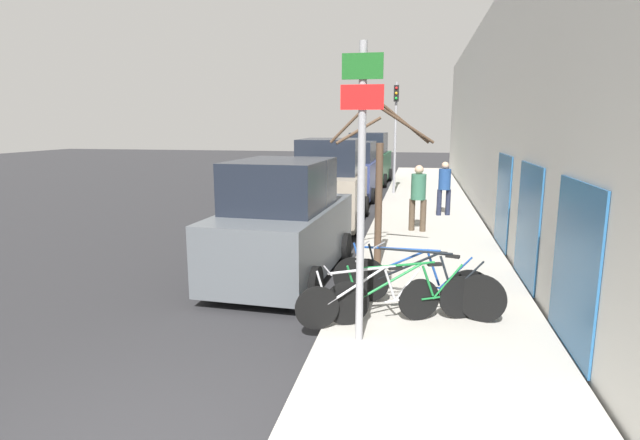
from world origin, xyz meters
The scene contains 16 objects.
ground_plane centered at (0.00, 11.20, 0.00)m, with size 80.00×80.00×0.00m, color #28282B.
sidewalk_curb centered at (2.60, 14.00, 0.07)m, with size 3.20×32.00×0.15m.
building_facade centered at (4.35, 13.93, 3.23)m, with size 0.23×32.00×6.50m.
signpost centered at (1.56, 2.69, 2.26)m, with size 0.53×0.12×3.82m.
bicycle_0 centered at (1.64, 3.23, 0.52)m, with size 1.99×0.90×0.87m.
bicycle_1 centered at (2.14, 3.43, 0.54)m, with size 2.24×0.84×0.90m.
bicycle_2 centered at (2.38, 3.92, 0.56)m, with size 2.39×0.83×0.98m.
bicycle_3 centered at (2.19, 4.07, 0.56)m, with size 2.51×0.63×0.97m.
parked_car_0 centered at (-0.28, 5.71, 1.05)m, with size 2.27×4.42×2.32m.
parked_car_1 centered at (-0.28, 11.07, 1.16)m, with size 2.20×4.64×2.57m.
parked_car_2 centered at (-0.33, 16.50, 1.05)m, with size 2.15×4.29×2.31m.
parked_car_3 centered at (-0.17, 21.60, 1.16)m, with size 2.16×4.62×2.57m.
pedestrian_near centered at (3.09, 12.46, 1.12)m, with size 0.43×0.37×1.69m.
pedestrian_far centered at (2.29, 9.89, 1.17)m, with size 0.46×0.39×1.77m.
street_tree centered at (1.51, 6.47, 1.78)m, with size 2.11×0.93×3.49m.
traffic_light centered at (1.30, 17.33, 3.03)m, with size 0.20×0.30×4.50m.
Camera 1 is at (2.26, -3.55, 2.99)m, focal length 28.00 mm.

